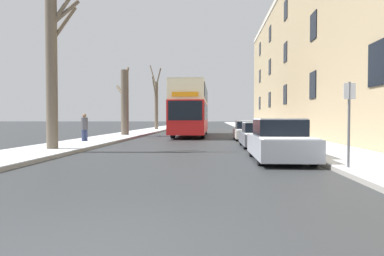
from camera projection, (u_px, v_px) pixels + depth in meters
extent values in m
plane|color=#303335|center=(98.00, 253.00, 3.81)|extent=(320.00, 320.00, 0.00)
cube|color=gray|center=(169.00, 127.00, 57.09)|extent=(3.18, 130.00, 0.13)
cube|color=silver|center=(169.00, 126.00, 57.08)|extent=(3.15, 130.00, 0.03)
cube|color=gray|center=(245.00, 127.00, 56.26)|extent=(3.18, 130.00, 0.13)
cube|color=silver|center=(245.00, 127.00, 56.25)|extent=(3.15, 130.00, 0.03)
cube|color=tan|center=(336.00, 55.00, 31.31)|extent=(9.00, 51.09, 14.64)
cube|color=black|center=(377.00, 64.00, 13.78)|extent=(0.08, 1.40, 1.80)
cube|color=black|center=(313.00, 85.00, 22.75)|extent=(0.08, 1.40, 1.80)
cube|color=black|center=(285.00, 95.00, 31.72)|extent=(0.08, 1.40, 1.80)
cube|color=black|center=(270.00, 100.00, 40.68)|extent=(0.08, 1.40, 1.80)
cube|color=black|center=(260.00, 103.00, 49.65)|extent=(0.08, 1.40, 1.80)
cube|color=black|center=(313.00, 26.00, 22.64)|extent=(0.08, 1.40, 1.80)
cube|color=black|center=(285.00, 52.00, 31.60)|extent=(0.08, 1.40, 1.80)
cube|color=black|center=(270.00, 67.00, 40.57)|extent=(0.08, 1.40, 1.80)
cube|color=black|center=(260.00, 76.00, 49.54)|extent=(0.08, 1.40, 1.80)
cube|color=black|center=(286.00, 10.00, 31.49)|extent=(0.08, 1.40, 1.80)
cube|color=black|center=(270.00, 34.00, 40.46)|extent=(0.08, 1.40, 1.80)
cube|color=black|center=(260.00, 49.00, 49.43)|extent=(0.08, 1.40, 1.80)
cylinder|color=brown|center=(52.00, 74.00, 15.11)|extent=(0.49, 0.49, 6.96)
cylinder|color=brown|center=(65.00, 13.00, 15.21)|extent=(1.25, 0.63, 1.28)
cylinder|color=brown|center=(63.00, 24.00, 15.56)|extent=(0.87, 1.27, 1.90)
cylinder|color=brown|center=(125.00, 103.00, 28.01)|extent=(0.63, 0.63, 5.46)
cylinder|color=brown|center=(121.00, 92.00, 28.74)|extent=(1.28, 1.69, 1.23)
cylinder|color=brown|center=(126.00, 76.00, 28.55)|extent=(0.25, 1.39, 1.59)
cylinder|color=brown|center=(126.00, 80.00, 28.52)|extent=(0.32, 1.34, 1.97)
cylinder|color=brown|center=(124.00, 90.00, 28.57)|extent=(0.66, 1.40, 1.65)
cylinder|color=brown|center=(156.00, 106.00, 42.37)|extent=(0.44, 0.44, 6.04)
cylinder|color=brown|center=(158.00, 78.00, 40.91)|extent=(1.15, 2.79, 1.96)
cylinder|color=brown|center=(154.00, 89.00, 41.27)|extent=(0.24, 2.20, 2.81)
cylinder|color=brown|center=(155.00, 89.00, 42.85)|extent=(0.77, 1.25, 1.84)
cylinder|color=brown|center=(153.00, 76.00, 42.78)|extent=(1.15, 1.19, 2.90)
cube|color=red|center=(191.00, 118.00, 29.11)|extent=(2.59, 11.76, 2.46)
cube|color=beige|center=(191.00, 95.00, 29.06)|extent=(2.54, 11.53, 1.40)
cube|color=beige|center=(191.00, 86.00, 29.04)|extent=(2.54, 11.53, 0.12)
cube|color=black|center=(191.00, 112.00, 29.10)|extent=(2.62, 10.35, 1.28)
cube|color=black|center=(191.00, 94.00, 29.05)|extent=(2.62, 10.35, 1.06)
cube|color=black|center=(185.00, 111.00, 23.25)|extent=(2.33, 0.06, 1.34)
cube|color=orange|center=(185.00, 94.00, 23.21)|extent=(1.81, 0.05, 0.32)
cylinder|color=black|center=(173.00, 132.00, 25.70)|extent=(0.30, 0.99, 0.99)
cylinder|color=black|center=(203.00, 132.00, 25.55)|extent=(0.30, 0.99, 0.99)
cylinder|color=black|center=(182.00, 129.00, 32.50)|extent=(0.30, 0.99, 0.99)
cylinder|color=black|center=(205.00, 129.00, 32.35)|extent=(0.30, 0.99, 0.99)
cube|color=#9EA3AD|center=(279.00, 146.00, 12.06)|extent=(1.86, 4.25, 0.70)
cube|color=black|center=(279.00, 128.00, 12.21)|extent=(1.60, 2.13, 0.59)
cube|color=silver|center=(279.00, 119.00, 12.21)|extent=(1.56, 2.02, 0.04)
cube|color=silver|center=(289.00, 138.00, 10.55)|extent=(1.67, 1.11, 0.04)
cylinder|color=black|center=(261.00, 155.00, 10.85)|extent=(0.20, 0.65, 0.65)
cylinder|color=black|center=(314.00, 156.00, 10.74)|extent=(0.20, 0.65, 0.65)
cylinder|color=black|center=(252.00, 148.00, 13.40)|extent=(0.20, 0.65, 0.65)
cylinder|color=black|center=(295.00, 149.00, 13.29)|extent=(0.20, 0.65, 0.65)
cube|color=slate|center=(258.00, 138.00, 17.84)|extent=(1.78, 4.23, 0.58)
cube|color=black|center=(258.00, 128.00, 18.00)|extent=(1.53, 2.11, 0.52)
cube|color=silver|center=(258.00, 122.00, 17.99)|extent=(1.50, 2.01, 0.04)
cube|color=silver|center=(263.00, 134.00, 16.34)|extent=(1.60, 1.10, 0.04)
cylinder|color=black|center=(246.00, 143.00, 16.63)|extent=(0.20, 0.65, 0.65)
cylinder|color=black|center=(278.00, 143.00, 16.53)|extent=(0.20, 0.65, 0.65)
cylinder|color=black|center=(242.00, 139.00, 19.16)|extent=(0.20, 0.65, 0.65)
cylinder|color=black|center=(270.00, 139.00, 19.06)|extent=(0.20, 0.65, 0.65)
cube|color=silver|center=(248.00, 134.00, 23.63)|extent=(1.83, 3.99, 0.57)
cube|color=black|center=(248.00, 125.00, 23.78)|extent=(1.57, 2.00, 0.55)
cube|color=silver|center=(248.00, 121.00, 23.77)|extent=(1.53, 1.90, 0.06)
cube|color=silver|center=(250.00, 130.00, 22.21)|extent=(1.64, 1.04, 0.05)
cylinder|color=black|center=(237.00, 136.00, 22.50)|extent=(0.20, 0.68, 0.68)
cylinder|color=black|center=(262.00, 136.00, 22.39)|extent=(0.20, 0.68, 0.68)
cylinder|color=black|center=(235.00, 134.00, 24.89)|extent=(0.20, 0.68, 0.68)
cylinder|color=black|center=(257.00, 134.00, 24.78)|extent=(0.20, 0.68, 0.68)
cylinder|color=navy|center=(86.00, 137.00, 20.33)|extent=(0.18, 0.18, 0.83)
cylinder|color=navy|center=(83.00, 137.00, 20.21)|extent=(0.18, 0.18, 0.83)
cylinder|color=#47474C|center=(84.00, 124.00, 20.25)|extent=(0.39, 0.39, 0.72)
sphere|color=#8C6647|center=(84.00, 116.00, 20.23)|extent=(0.23, 0.23, 0.23)
cylinder|color=#4C4F54|center=(349.00, 128.00, 9.35)|extent=(0.07, 0.07, 2.50)
cube|color=silver|center=(350.00, 91.00, 9.30)|extent=(0.32, 0.02, 0.44)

